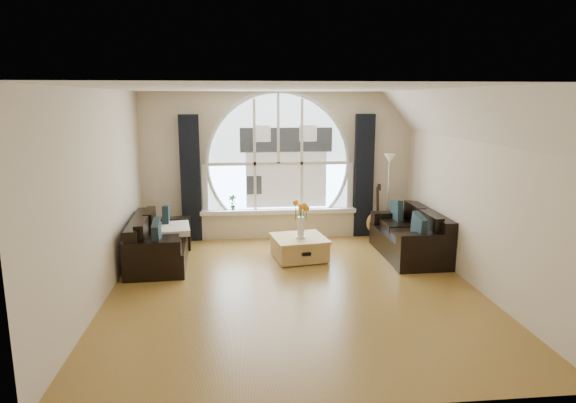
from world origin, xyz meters
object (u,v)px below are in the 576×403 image
(sofa_left, at_px, (159,239))
(sofa_right, at_px, (409,233))
(vase_flowers, at_px, (301,214))
(guitar, at_px, (377,211))
(coffee_chest, at_px, (299,247))
(floor_lamp, at_px, (388,198))
(potted_plant, at_px, (233,202))

(sofa_left, xyz_separation_m, sofa_right, (4.05, -0.02, 0.00))
(sofa_left, distance_m, vase_flowers, 2.27)
(sofa_left, distance_m, guitar, 3.94)
(sofa_right, xyz_separation_m, coffee_chest, (-1.82, 0.04, -0.20))
(sofa_right, xyz_separation_m, guitar, (-0.26, 1.07, 0.13))
(vase_flowers, distance_m, guitar, 1.90)
(floor_lamp, bearing_deg, sofa_right, -85.58)
(floor_lamp, bearing_deg, vase_flowers, -150.00)
(sofa_left, relative_size, floor_lamp, 1.04)
(vase_flowers, bearing_deg, guitar, 34.93)
(vase_flowers, relative_size, guitar, 0.66)
(coffee_chest, bearing_deg, sofa_right, -10.48)
(coffee_chest, bearing_deg, vase_flowers, -82.15)
(sofa_left, height_order, sofa_right, sofa_right)
(floor_lamp, relative_size, guitar, 1.51)
(floor_lamp, xyz_separation_m, guitar, (-0.18, 0.08, -0.27))
(sofa_right, bearing_deg, guitar, 102.59)
(sofa_left, xyz_separation_m, potted_plant, (1.14, 1.34, 0.29))
(sofa_right, xyz_separation_m, potted_plant, (-2.91, 1.36, 0.29))
(potted_plant, bearing_deg, vase_flowers, -51.21)
(vase_flowers, xyz_separation_m, potted_plant, (-1.10, 1.37, -0.06))
(floor_lamp, bearing_deg, guitar, 155.78)
(sofa_left, bearing_deg, potted_plant, 46.31)
(sofa_left, height_order, floor_lamp, floor_lamp)
(coffee_chest, bearing_deg, guitar, 24.14)
(coffee_chest, distance_m, floor_lamp, 2.08)
(guitar, bearing_deg, vase_flowers, -141.12)
(sofa_right, relative_size, coffee_chest, 2.07)
(coffee_chest, height_order, potted_plant, potted_plant)
(sofa_left, relative_size, coffee_chest, 2.01)
(sofa_right, height_order, guitar, guitar)
(coffee_chest, xyz_separation_m, vase_flowers, (0.02, -0.05, 0.55))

